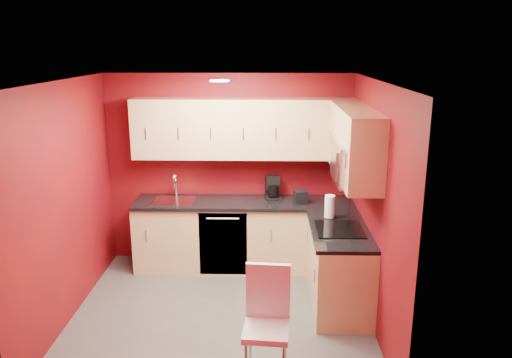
{
  "coord_description": "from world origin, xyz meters",
  "views": [
    {
      "loc": [
        0.49,
        -4.88,
        2.84
      ],
      "look_at": [
        0.37,
        0.55,
        1.38
      ],
      "focal_mm": 35.0,
      "sensor_mm": 36.0,
      "label": 1
    }
  ],
  "objects_px": {
    "napkin_holder": "(301,197)",
    "paper_towel": "(330,207)",
    "microwave": "(353,162)",
    "sink": "(174,198)",
    "dining_chair": "(266,324)",
    "coffee_maker": "(274,188)"
  },
  "relations": [
    {
      "from": "paper_towel",
      "to": "sink",
      "type": "bearing_deg",
      "value": 161.85
    },
    {
      "from": "microwave",
      "to": "paper_towel",
      "type": "height_order",
      "value": "microwave"
    },
    {
      "from": "microwave",
      "to": "paper_towel",
      "type": "relative_size",
      "value": 2.83
    },
    {
      "from": "microwave",
      "to": "dining_chair",
      "type": "bearing_deg",
      "value": -126.34
    },
    {
      "from": "napkin_holder",
      "to": "paper_towel",
      "type": "distance_m",
      "value": 0.63
    },
    {
      "from": "dining_chair",
      "to": "sink",
      "type": "bearing_deg",
      "value": 122.89
    },
    {
      "from": "sink",
      "to": "napkin_holder",
      "type": "xyz_separation_m",
      "value": [
        1.62,
        -0.08,
        0.05
      ]
    },
    {
      "from": "napkin_holder",
      "to": "dining_chair",
      "type": "bearing_deg",
      "value": -101.16
    },
    {
      "from": "coffee_maker",
      "to": "paper_towel",
      "type": "distance_m",
      "value": 0.96
    },
    {
      "from": "paper_towel",
      "to": "dining_chair",
      "type": "height_order",
      "value": "paper_towel"
    },
    {
      "from": "sink",
      "to": "paper_towel",
      "type": "relative_size",
      "value": 1.93
    },
    {
      "from": "coffee_maker",
      "to": "paper_towel",
      "type": "bearing_deg",
      "value": -63.07
    },
    {
      "from": "dining_chair",
      "to": "coffee_maker",
      "type": "bearing_deg",
      "value": 92.53
    },
    {
      "from": "microwave",
      "to": "paper_towel",
      "type": "xyz_separation_m",
      "value": [
        -0.18,
        0.38,
        -0.62
      ]
    },
    {
      "from": "napkin_holder",
      "to": "paper_towel",
      "type": "relative_size",
      "value": 0.6
    },
    {
      "from": "microwave",
      "to": "sink",
      "type": "relative_size",
      "value": 1.46
    },
    {
      "from": "sink",
      "to": "napkin_holder",
      "type": "relative_size",
      "value": 3.24
    },
    {
      "from": "microwave",
      "to": "napkin_holder",
      "type": "relative_size",
      "value": 4.74
    },
    {
      "from": "microwave",
      "to": "coffee_maker",
      "type": "bearing_deg",
      "value": 126.64
    },
    {
      "from": "sink",
      "to": "coffee_maker",
      "type": "distance_m",
      "value": 1.29
    },
    {
      "from": "sink",
      "to": "coffee_maker",
      "type": "xyz_separation_m",
      "value": [
        1.28,
        0.09,
        0.11
      ]
    },
    {
      "from": "microwave",
      "to": "sink",
      "type": "distance_m",
      "value": 2.43
    }
  ]
}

